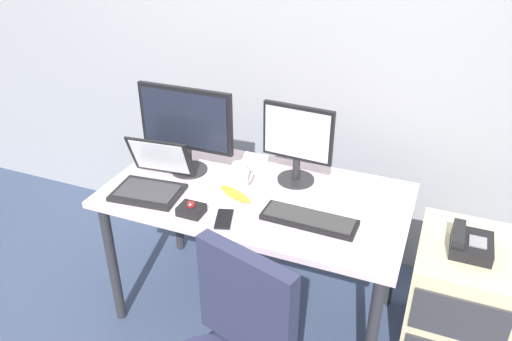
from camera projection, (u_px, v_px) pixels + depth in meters
ground_plane at (256, 309)px, 2.71m from camera, size 8.00×8.00×0.00m
back_wall at (308, 17)px, 2.61m from camera, size 6.00×0.10×2.80m
desk at (256, 207)px, 2.39m from camera, size 1.40×0.75×0.74m
file_cabinet at (456, 302)px, 2.32m from camera, size 0.42×0.53×0.62m
desk_phone at (470, 244)px, 2.14m from camera, size 0.17×0.20×0.09m
monitor_main at (186, 124)px, 2.41m from camera, size 0.48×0.18×0.44m
monitor_side at (297, 141)px, 2.34m from camera, size 0.34×0.18×0.39m
keyboard at (309, 219)px, 2.14m from camera, size 0.41×0.15×0.03m
laptop at (152, 179)px, 2.36m from camera, size 0.34×0.34×0.23m
trackball_mouse at (191, 209)px, 2.19m from camera, size 0.11×0.09×0.07m
coffee_mug at (241, 175)px, 2.38m from camera, size 0.09×0.08×0.12m
paper_notepad at (363, 200)px, 2.29m from camera, size 0.16×0.22×0.01m
cell_phone at (224, 219)px, 2.16m from camera, size 0.11×0.16×0.01m
banana at (235, 194)px, 2.30m from camera, size 0.19×0.11×0.04m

